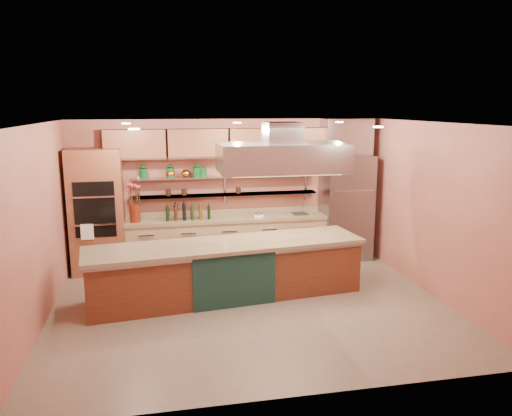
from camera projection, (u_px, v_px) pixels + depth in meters
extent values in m
cube|color=gray|center=(251.00, 307.00, 7.73)|extent=(6.00, 5.00, 0.02)
cube|color=black|center=(250.00, 123.00, 7.16)|extent=(6.00, 5.00, 0.02)
cube|color=#B56555|center=(227.00, 191.00, 9.84)|extent=(6.00, 0.04, 2.80)
cube|color=#B56555|center=(296.00, 272.00, 5.04)|extent=(6.00, 0.04, 2.80)
cube|color=#B56555|center=(37.00, 228.00, 6.87)|extent=(0.04, 5.00, 2.80)
cube|color=#B56555|center=(434.00, 210.00, 8.02)|extent=(0.04, 5.00, 2.80)
cube|color=brown|center=(97.00, 212.00, 9.12)|extent=(0.95, 0.64, 2.30)
cube|color=gray|center=(346.00, 207.00, 10.02)|extent=(0.95, 0.72, 2.10)
cube|color=tan|center=(227.00, 241.00, 9.73)|extent=(3.84, 0.64, 0.93)
cube|color=#A7AAAE|center=(226.00, 195.00, 9.72)|extent=(3.60, 0.26, 0.03)
cube|color=#A7AAAE|center=(225.00, 177.00, 9.65)|extent=(3.60, 0.26, 0.03)
cube|color=brown|center=(228.00, 143.00, 9.48)|extent=(4.60, 0.36, 0.55)
cube|color=#A7AAAE|center=(282.00, 157.00, 7.85)|extent=(2.00, 1.00, 0.45)
cube|color=#FFE5A5|center=(248.00, 125.00, 7.36)|extent=(4.00, 2.80, 0.02)
cube|color=brown|center=(227.00, 270.00, 8.04)|extent=(4.42, 1.45, 0.91)
cylinder|color=#5F1B0E|center=(135.00, 213.00, 9.23)|extent=(0.24, 0.24, 0.33)
cube|color=black|center=(188.00, 212.00, 9.42)|extent=(0.92, 0.56, 0.29)
cube|color=white|center=(258.00, 214.00, 9.70)|extent=(0.20, 0.17, 0.10)
cylinder|color=silver|center=(302.00, 208.00, 9.96)|extent=(0.04, 0.04, 0.21)
ellipsoid|color=orange|center=(186.00, 173.00, 9.48)|extent=(0.23, 0.23, 0.15)
cylinder|color=#104D1E|center=(203.00, 172.00, 9.54)|extent=(0.18, 0.18, 0.17)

